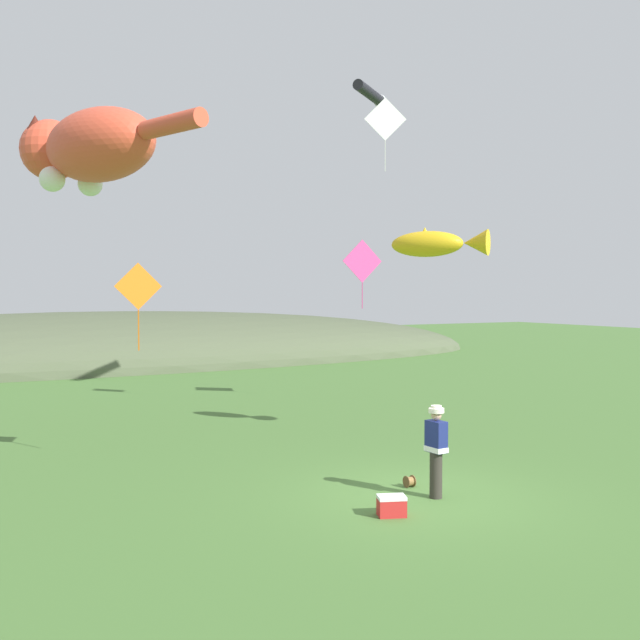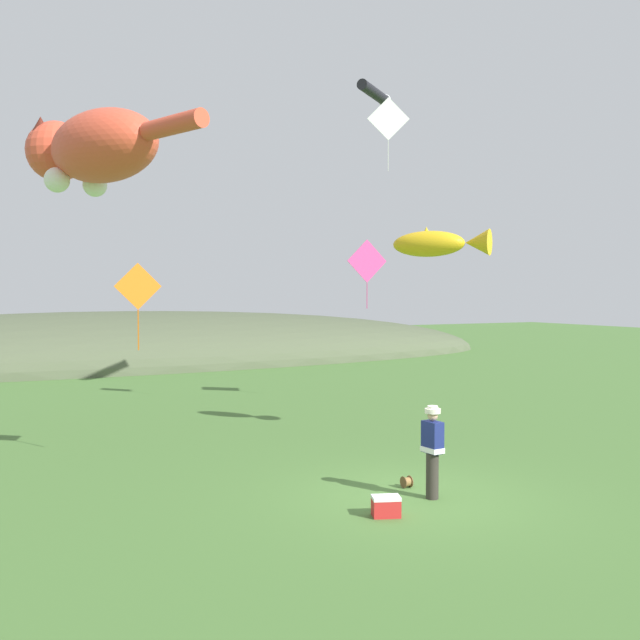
# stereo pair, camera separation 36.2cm
# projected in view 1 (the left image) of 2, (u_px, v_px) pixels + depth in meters

# --- Properties ---
(ground_plane) EXTENTS (120.00, 120.00, 0.00)m
(ground_plane) POSITION_uv_depth(u_px,v_px,m) (418.00, 497.00, 13.67)
(ground_plane) COLOR #477033
(distant_hill_ridge) EXTENTS (48.95, 14.00, 5.74)m
(distant_hill_ridge) POSITION_uv_depth(u_px,v_px,m) (105.00, 363.00, 39.57)
(distant_hill_ridge) COLOR #4C563D
(distant_hill_ridge) RESTS_ON ground
(festival_attendant) EXTENTS (0.30, 0.44, 1.77)m
(festival_attendant) POSITION_uv_depth(u_px,v_px,m) (436.00, 448.00, 13.55)
(festival_attendant) COLOR #332D28
(festival_attendant) RESTS_ON ground
(kite_spool) EXTENTS (0.17, 0.24, 0.24)m
(kite_spool) POSITION_uv_depth(u_px,v_px,m) (409.00, 481.00, 14.33)
(kite_spool) COLOR olive
(kite_spool) RESTS_ON ground
(picnic_cooler) EXTENTS (0.57, 0.48, 0.36)m
(picnic_cooler) POSITION_uv_depth(u_px,v_px,m) (392.00, 506.00, 12.48)
(picnic_cooler) COLOR red
(picnic_cooler) RESTS_ON ground
(kite_giant_cat) EXTENTS (3.70, 7.49, 2.39)m
(kite_giant_cat) POSITION_uv_depth(u_px,v_px,m) (89.00, 148.00, 20.31)
(kite_giant_cat) COLOR #E04C33
(kite_fish_windsock) EXTENTS (2.12, 2.42, 0.78)m
(kite_fish_windsock) POSITION_uv_depth(u_px,v_px,m) (438.00, 243.00, 18.43)
(kite_fish_windsock) COLOR gold
(kite_tube_streamer) EXTENTS (1.97, 1.66, 0.44)m
(kite_tube_streamer) POSITION_uv_depth(u_px,v_px,m) (370.00, 93.00, 23.89)
(kite_tube_streamer) COLOR black
(kite_diamond_pink) EXTENTS (1.49, 0.16, 2.40)m
(kite_diamond_pink) POSITION_uv_depth(u_px,v_px,m) (362.00, 261.00, 24.69)
(kite_diamond_pink) COLOR #E53F8C
(kite_diamond_white) EXTENTS (1.14, 0.55, 2.16)m
(kite_diamond_white) POSITION_uv_depth(u_px,v_px,m) (385.00, 120.00, 20.98)
(kite_diamond_white) COLOR white
(kite_diamond_orange) EXTENTS (1.04, 0.09, 1.94)m
(kite_diamond_orange) POSITION_uv_depth(u_px,v_px,m) (138.00, 287.00, 15.68)
(kite_diamond_orange) COLOR orange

